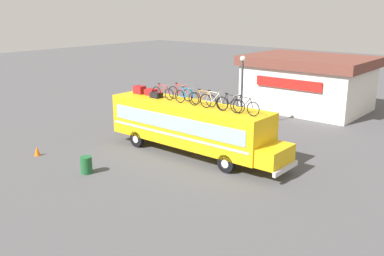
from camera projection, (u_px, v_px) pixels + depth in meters
The scene contains 16 objects.
ground_plane at pixel (188, 153), 24.34m from camera, with size 120.00×120.00×0.00m, color #4C4C4F.
bus at pixel (191, 125), 23.75m from camera, with size 11.03×2.41×2.87m.
luggage_bag_1 at pixel (140, 90), 26.07m from camera, with size 0.66×0.49×0.47m, color maroon.
luggage_bag_2 at pixel (151, 92), 25.65m from camera, with size 0.66×0.56×0.36m, color maroon.
luggage_bag_3 at pixel (156, 95), 24.92m from camera, with size 0.62×0.50×0.31m, color black.
rooftop_bicycle_1 at pixel (163, 93), 24.49m from camera, with size 1.64×0.44×0.88m.
rooftop_bicycle_2 at pixel (180, 93), 24.24m from camera, with size 1.82×0.44×0.96m.
rooftop_bicycle_3 at pixel (187, 97), 23.23m from camera, with size 1.68×0.44×0.94m.
rooftop_bicycle_4 at pixel (203, 99), 22.84m from camera, with size 1.69×0.44×0.88m.
rooftop_bicycle_5 at pixel (214, 102), 22.06m from camera, with size 1.77×0.44×0.97m.
rooftop_bicycle_6 at pixel (231, 104), 21.54m from camera, with size 1.68×0.44×0.93m.
rooftop_bicycle_7 at pixel (245, 107), 20.95m from camera, with size 1.68×0.44×0.94m.
roadside_building at pixel (308, 82), 34.21m from camera, with size 9.41×6.98×4.21m.
trash_bin at pixel (86, 165), 21.30m from camera, with size 0.57×0.57×0.85m, color #1E592D.
traffic_cone at pixel (37, 151), 23.86m from camera, with size 0.33×0.33×0.53m, color orange.
street_lamp at pixel (242, 82), 28.49m from camera, with size 0.36×0.36×4.85m.
Camera 1 is at (14.90, -17.59, 7.95)m, focal length 40.55 mm.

